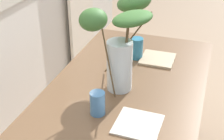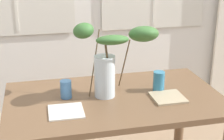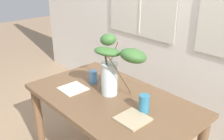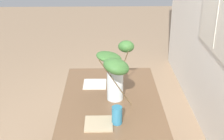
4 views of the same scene
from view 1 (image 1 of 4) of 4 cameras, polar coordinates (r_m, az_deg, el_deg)
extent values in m
cube|color=brown|center=(1.83, 2.83, -2.90)|extent=(1.42, 0.84, 0.04)
cylinder|color=brown|center=(2.54, 14.59, -3.99)|extent=(0.08, 0.08, 0.72)
cylinder|color=brown|center=(2.65, -0.88, -1.38)|extent=(0.08, 0.08, 0.72)
cylinder|color=silver|center=(1.71, 1.32, 0.75)|extent=(0.14, 0.14, 0.28)
cylinder|color=silver|center=(1.75, 1.29, -1.79)|extent=(0.12, 0.12, 0.09)
cylinder|color=brown|center=(1.64, -0.84, 2.53)|extent=(0.11, 0.13, 0.42)
ellipsoid|color=#38662D|center=(1.52, -3.35, 8.87)|extent=(0.20, 0.19, 0.13)
cylinder|color=brown|center=(1.69, 2.38, 2.82)|extent=(0.07, 0.06, 0.39)
ellipsoid|color=#38662D|center=(1.62, 3.60, 9.05)|extent=(0.29, 0.29, 0.12)
cylinder|color=brown|center=(1.79, 2.60, 4.61)|extent=(0.01, 0.26, 0.40)
ellipsoid|color=#38662D|center=(1.83, 3.91, 11.87)|extent=(0.20, 0.22, 0.15)
cylinder|color=#4C84BC|center=(1.56, -2.57, -5.88)|extent=(0.07, 0.07, 0.12)
cylinder|color=teal|center=(2.07, 4.39, 3.84)|extent=(0.08, 0.08, 0.14)
cube|color=silver|center=(1.52, 4.61, -9.50)|extent=(0.21, 0.21, 0.01)
cube|color=tan|center=(2.08, 8.04, 1.94)|extent=(0.21, 0.21, 0.01)
camera|label=2|loc=(1.88, 77.51, 6.10)|focal=54.63mm
camera|label=3|loc=(2.92, 38.40, 24.94)|focal=39.87mm
camera|label=4|loc=(3.89, 16.00, 34.06)|focal=52.07mm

